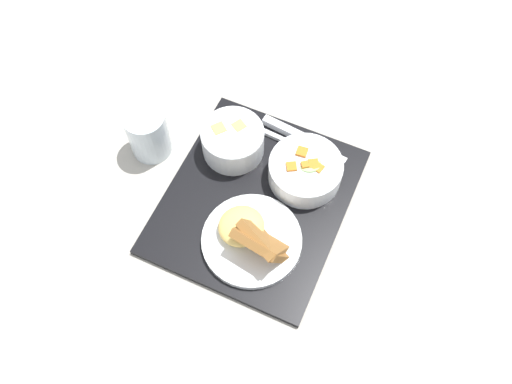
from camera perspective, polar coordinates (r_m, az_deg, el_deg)
The scene contains 8 objects.
ground_plane at distance 1.01m, azimuth 0.00°, elevation -1.10°, with size 4.00×4.00×0.00m, color #ADA89E.
serving_tray at distance 1.01m, azimuth 0.00°, elevation -0.95°, with size 0.39×0.34×0.01m.
bowl_salad at distance 1.01m, azimuth 5.22°, elevation 2.36°, with size 0.14×0.14×0.05m.
bowl_soup at distance 1.03m, azimuth -2.46°, elevation 5.55°, with size 0.12×0.12×0.06m.
plate_main at distance 0.95m, azimuth -0.43°, elevation -4.77°, with size 0.18×0.18×0.08m.
knife at distance 1.07m, azimuth 3.43°, elevation 6.40°, with size 0.04×0.18×0.02m.
spoon at distance 1.06m, azimuth 4.30°, elevation 4.89°, with size 0.04×0.14×0.01m.
glass_water at distance 1.05m, azimuth -11.25°, elevation 5.94°, with size 0.08×0.08×0.11m.
Camera 1 is at (0.42, 0.16, 0.91)m, focal length 38.00 mm.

